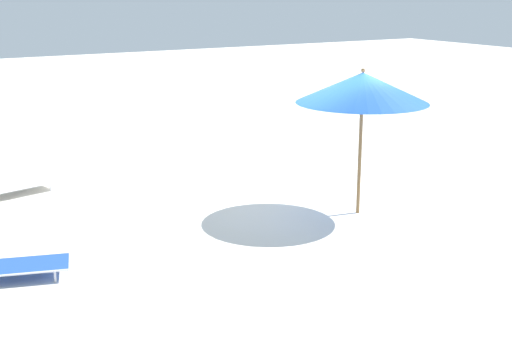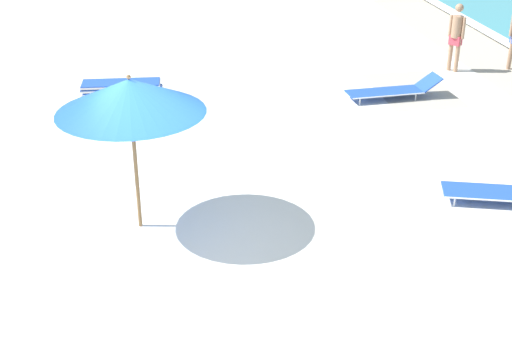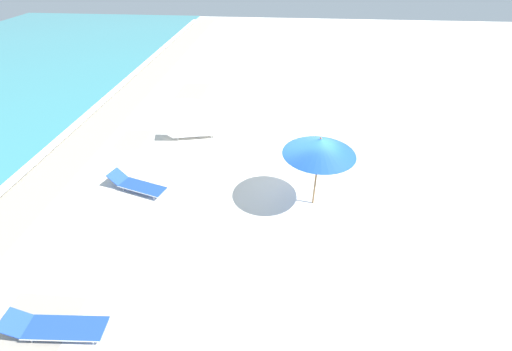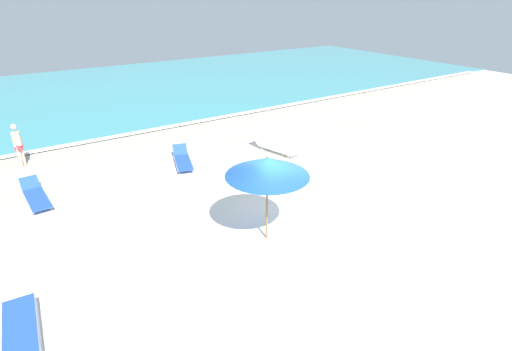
{
  "view_description": "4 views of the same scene",
  "coord_description": "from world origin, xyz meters",
  "px_view_note": "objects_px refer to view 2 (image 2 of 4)",
  "views": [
    {
      "loc": [
        -10.19,
        6.98,
        3.88
      ],
      "look_at": [
        -0.7,
        1.38,
        0.91
      ],
      "focal_mm": 50.0,
      "sensor_mm": 36.0,
      "label": 1
    },
    {
      "loc": [
        9.25,
        -0.38,
        5.73
      ],
      "look_at": [
        -0.46,
        1.21,
        0.94
      ],
      "focal_mm": 50.0,
      "sensor_mm": 36.0,
      "label": 2
    },
    {
      "loc": [
        -9.86,
        0.52,
        7.44
      ],
      "look_at": [
        -0.49,
        1.36,
        0.76
      ],
      "focal_mm": 24.0,
      "sensor_mm": 36.0,
      "label": 3
    },
    {
      "loc": [
        -6.34,
        -8.36,
        6.38
      ],
      "look_at": [
        -0.03,
        1.17,
        1.04
      ],
      "focal_mm": 28.0,
      "sensor_mm": 36.0,
      "label": 4
    }
  ],
  "objects_px": {
    "sun_lounger_beside_umbrella": "(507,191)",
    "beach_umbrella": "(130,96)",
    "lounger_stack": "(122,90)",
    "sun_lounger_near_water_left": "(393,90)",
    "beachgoer_strolling_adult": "(456,33)"
  },
  "relations": [
    {
      "from": "beach_umbrella",
      "to": "sun_lounger_beside_umbrella",
      "type": "bearing_deg",
      "value": 88.18
    },
    {
      "from": "sun_lounger_near_water_left",
      "to": "beachgoer_strolling_adult",
      "type": "relative_size",
      "value": 1.29
    },
    {
      "from": "sun_lounger_near_water_left",
      "to": "lounger_stack",
      "type": "bearing_deg",
      "value": -102.63
    },
    {
      "from": "sun_lounger_beside_umbrella",
      "to": "beachgoer_strolling_adult",
      "type": "height_order",
      "value": "beachgoer_strolling_adult"
    },
    {
      "from": "lounger_stack",
      "to": "sun_lounger_beside_umbrella",
      "type": "bearing_deg",
      "value": 49.42
    },
    {
      "from": "beach_umbrella",
      "to": "sun_lounger_near_water_left",
      "type": "distance_m",
      "value": 8.15
    },
    {
      "from": "lounger_stack",
      "to": "sun_lounger_beside_umbrella",
      "type": "distance_m",
      "value": 9.06
    },
    {
      "from": "beach_umbrella",
      "to": "sun_lounger_near_water_left",
      "type": "xyz_separation_m",
      "value": [
        -5.13,
        6.01,
        -1.99
      ]
    },
    {
      "from": "beach_umbrella",
      "to": "lounger_stack",
      "type": "height_order",
      "value": "beach_umbrella"
    },
    {
      "from": "sun_lounger_beside_umbrella",
      "to": "beachgoer_strolling_adult",
      "type": "distance_m",
      "value": 7.45
    },
    {
      "from": "beachgoer_strolling_adult",
      "to": "lounger_stack",
      "type": "bearing_deg",
      "value": -121.9
    },
    {
      "from": "beach_umbrella",
      "to": "sun_lounger_near_water_left",
      "type": "relative_size",
      "value": 1.11
    },
    {
      "from": "beach_umbrella",
      "to": "lounger_stack",
      "type": "bearing_deg",
      "value": -177.02
    },
    {
      "from": "sun_lounger_near_water_left",
      "to": "beachgoer_strolling_adult",
      "type": "height_order",
      "value": "beachgoer_strolling_adult"
    },
    {
      "from": "sun_lounger_beside_umbrella",
      "to": "beach_umbrella",
      "type": "bearing_deg",
      "value": -74.85
    }
  ]
}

